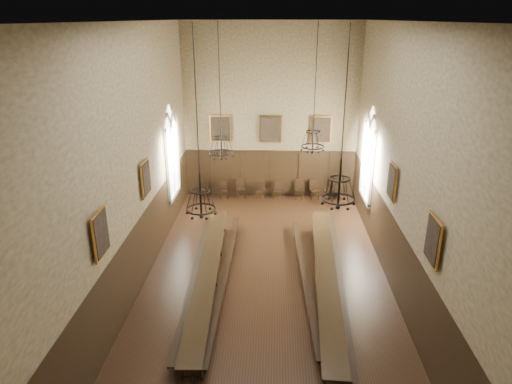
# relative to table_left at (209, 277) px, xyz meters

# --- Properties ---
(floor) EXTENTS (9.00, 18.00, 0.02)m
(floor) POSITION_rel_table_left_xyz_m (2.06, 0.18, -0.40)
(floor) COLOR black
(floor) RESTS_ON ground
(ceiling) EXTENTS (9.00, 18.00, 0.02)m
(ceiling) POSITION_rel_table_left_xyz_m (2.06, 0.18, 8.62)
(ceiling) COLOR black
(ceiling) RESTS_ON ground
(wall_back) EXTENTS (9.00, 0.02, 9.00)m
(wall_back) POSITION_rel_table_left_xyz_m (2.06, 9.19, 4.11)
(wall_back) COLOR #93835A
(wall_back) RESTS_ON ground
(wall_front) EXTENTS (9.00, 0.02, 9.00)m
(wall_front) POSITION_rel_table_left_xyz_m (2.06, -8.83, 4.11)
(wall_front) COLOR #93835A
(wall_front) RESTS_ON ground
(wall_left) EXTENTS (0.02, 18.00, 9.00)m
(wall_left) POSITION_rel_table_left_xyz_m (-2.45, 0.18, 4.11)
(wall_left) COLOR #93835A
(wall_left) RESTS_ON ground
(wall_right) EXTENTS (0.02, 18.00, 9.00)m
(wall_right) POSITION_rel_table_left_xyz_m (6.57, 0.18, 4.11)
(wall_right) COLOR #93835A
(wall_right) RESTS_ON ground
(wainscot_panelling) EXTENTS (9.00, 18.00, 2.50)m
(wainscot_panelling) POSITION_rel_table_left_xyz_m (2.06, 0.18, 0.86)
(wainscot_panelling) COLOR black
(wainscot_panelling) RESTS_ON floor
(table_left) EXTENTS (1.09, 10.12, 0.79)m
(table_left) POSITION_rel_table_left_xyz_m (0.00, 0.00, 0.00)
(table_left) COLOR black
(table_left) RESTS_ON floor
(table_right) EXTENTS (1.23, 10.44, 0.81)m
(table_right) POSITION_rel_table_left_xyz_m (4.16, -0.08, 0.01)
(table_right) COLOR black
(table_right) RESTS_ON floor
(bench_left_outer) EXTENTS (0.67, 9.74, 0.44)m
(bench_left_outer) POSITION_rel_table_left_xyz_m (-0.52, 0.27, -0.11)
(bench_left_outer) COLOR black
(bench_left_outer) RESTS_ON floor
(bench_left_inner) EXTENTS (0.40, 9.79, 0.44)m
(bench_left_inner) POSITION_rel_table_left_xyz_m (0.52, 0.24, -0.11)
(bench_left_inner) COLOR black
(bench_left_inner) RESTS_ON floor
(bench_right_inner) EXTENTS (0.65, 9.09, 0.41)m
(bench_right_inner) POSITION_rel_table_left_xyz_m (3.46, 0.38, -0.13)
(bench_right_inner) COLOR black
(bench_right_inner) RESTS_ON floor
(bench_right_outer) EXTENTS (0.91, 10.68, 0.48)m
(bench_right_outer) POSITION_rel_table_left_xyz_m (4.65, 0.32, -0.09)
(bench_right_outer) COLOR black
(bench_right_outer) RESTS_ON floor
(chair_0) EXTENTS (0.49, 0.49, 0.87)m
(chair_0) POSITION_rel_table_left_xyz_m (-1.50, 8.72, -0.13)
(chair_0) COLOR black
(chair_0) RESTS_ON floor
(chair_1) EXTENTS (0.45, 0.45, 0.89)m
(chair_1) POSITION_rel_table_left_xyz_m (-0.39, 8.66, -0.12)
(chair_1) COLOR black
(chair_1) RESTS_ON floor
(chair_2) EXTENTS (0.55, 0.55, 1.04)m
(chair_2) POSITION_rel_table_left_xyz_m (0.51, 8.76, -0.08)
(chair_2) COLOR black
(chair_2) RESTS_ON floor
(chair_3) EXTENTS (0.45, 0.45, 0.87)m
(chair_3) POSITION_rel_table_left_xyz_m (1.57, 8.74, -0.13)
(chair_3) COLOR black
(chair_3) RESTS_ON floor
(chair_4) EXTENTS (0.52, 0.52, 0.92)m
(chair_4) POSITION_rel_table_left_xyz_m (2.50, 8.69, -0.11)
(chair_4) COLOR black
(chair_4) RESTS_ON floor
(chair_5) EXTENTS (0.46, 0.46, 1.03)m
(chair_5) POSITION_rel_table_left_xyz_m (3.64, 8.75, -0.08)
(chair_5) COLOR black
(chair_5) RESTS_ON floor
(chair_6) EXTENTS (0.53, 0.53, 1.03)m
(chair_6) POSITION_rel_table_left_xyz_m (4.46, 8.77, -0.08)
(chair_6) COLOR black
(chair_6) RESTS_ON floor
(chair_7) EXTENTS (0.50, 0.50, 0.99)m
(chair_7) POSITION_rel_table_left_xyz_m (5.64, 8.65, -0.09)
(chair_7) COLOR black
(chair_7) RESTS_ON floor
(chandelier_back_left) EXTENTS (0.95, 0.95, 5.04)m
(chandelier_back_left) POSITION_rel_table_left_xyz_m (0.21, 3.10, 4.04)
(chandelier_back_left) COLOR black
(chandelier_back_left) RESTS_ON ceiling
(chandelier_back_right) EXTENTS (0.89, 0.89, 4.70)m
(chandelier_back_right) POSITION_rel_table_left_xyz_m (3.76, 2.98, 4.36)
(chandelier_back_right) COLOR black
(chandelier_back_right) RESTS_ON ceiling
(chandelier_front_left) EXTENTS (0.89, 0.89, 5.30)m
(chandelier_front_left) POSITION_rel_table_left_xyz_m (0.17, -1.89, 3.80)
(chandelier_front_left) COLOR black
(chandelier_front_left) RESTS_ON ceiling
(chandelier_front_right) EXTENTS (0.88, 0.88, 4.54)m
(chandelier_front_right) POSITION_rel_table_left_xyz_m (4.00, -2.81, 4.51)
(chandelier_front_right) COLOR black
(chandelier_front_right) RESTS_ON ceiling
(portrait_back_0) EXTENTS (1.10, 0.12, 1.40)m
(portrait_back_0) POSITION_rel_table_left_xyz_m (-0.54, 9.06, 3.31)
(portrait_back_0) COLOR #C0802E
(portrait_back_0) RESTS_ON wall_back
(portrait_back_1) EXTENTS (1.10, 0.12, 1.40)m
(portrait_back_1) POSITION_rel_table_left_xyz_m (2.06, 9.06, 3.31)
(portrait_back_1) COLOR #C0802E
(portrait_back_1) RESTS_ON wall_back
(portrait_back_2) EXTENTS (1.10, 0.12, 1.40)m
(portrait_back_2) POSITION_rel_table_left_xyz_m (4.66, 9.06, 3.31)
(portrait_back_2) COLOR #C0802E
(portrait_back_2) RESTS_ON wall_back
(portrait_left_0) EXTENTS (0.12, 1.00, 1.30)m
(portrait_left_0) POSITION_rel_table_left_xyz_m (-2.32, 1.18, 3.31)
(portrait_left_0) COLOR #C0802E
(portrait_left_0) RESTS_ON wall_left
(portrait_left_1) EXTENTS (0.12, 1.00, 1.30)m
(portrait_left_1) POSITION_rel_table_left_xyz_m (-2.32, -3.32, 3.31)
(portrait_left_1) COLOR #C0802E
(portrait_left_1) RESTS_ON wall_left
(portrait_right_0) EXTENTS (0.12, 1.00, 1.30)m
(portrait_right_0) POSITION_rel_table_left_xyz_m (6.44, 1.18, 3.31)
(portrait_right_0) COLOR #C0802E
(portrait_right_0) RESTS_ON wall_right
(portrait_right_1) EXTENTS (0.12, 1.00, 1.30)m
(portrait_right_1) POSITION_rel_table_left_xyz_m (6.44, -3.32, 3.31)
(portrait_right_1) COLOR #C0802E
(portrait_right_1) RESTS_ON wall_right
(window_right) EXTENTS (0.20, 2.20, 4.60)m
(window_right) POSITION_rel_table_left_xyz_m (6.49, 5.68, 3.01)
(window_right) COLOR white
(window_right) RESTS_ON wall_right
(window_left) EXTENTS (0.20, 2.20, 4.60)m
(window_left) POSITION_rel_table_left_xyz_m (-2.37, 5.68, 3.01)
(window_left) COLOR white
(window_left) RESTS_ON wall_left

